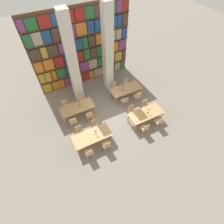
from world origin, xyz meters
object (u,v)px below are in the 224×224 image
Objects in this scene: desk_lamp_0 at (96,131)px; chair_11 at (81,99)px; chair_12 at (125,101)px; chair_3 at (96,125)px; chair_4 at (145,128)px; chair_14 at (138,96)px; chair_8 at (73,122)px; chair_1 at (79,131)px; pillar_center at (108,51)px; chair_0 at (89,153)px; chair_13 at (114,87)px; pillar_left at (72,61)px; chair_5 at (132,111)px; chair_10 at (90,115)px; desk_lamp_1 at (148,110)px; chair_9 at (66,105)px; desk_lamp_3 at (123,87)px; chair_6 at (159,122)px; reading_table_1 at (146,114)px; reading_table_0 at (92,136)px; chair_15 at (127,83)px; chair_7 at (145,105)px; desk_lamp_2 at (79,103)px; chair_2 at (107,145)px; reading_table_2 at (77,108)px; reading_table_3 at (126,89)px.

chair_11 is (0.25, 3.19, -0.53)m from desk_lamp_0.
chair_12 is (2.88, 1.71, -0.53)m from desk_lamp_0.
chair_3 is 1.00× the size of chair_4.
desk_lamp_0 reaches higher than chair_14.
chair_4 is at bearing -33.19° from chair_8.
chair_3 is (1.06, 0.00, 0.00)m from chair_1.
chair_0 is at bearing -126.14° from pillar_center.
desk_lamp_0 reaches higher than chair_13.
pillar_left reaches higher than chair_1.
chair_5 and chair_10 have the same top height.
desk_lamp_1 reaches higher than chair_9.
chair_9 is at bearing -64.37° from chair_3.
chair_3 is (-0.07, -3.31, -2.51)m from pillar_left.
desk_lamp_3 is at bearing -156.40° from chair_1.
chair_13 is at bearing -178.92° from chair_9.
chair_5 is 1.89m from chair_6.
chair_1 and chair_5 have the same top height.
chair_5 is at bearing 90.00° from chair_4.
chair_0 is 5.10m from desk_lamp_3.
chair_4 reaches higher than reading_table_1.
chair_10 is at bearing 152.25° from reading_table_1.
chair_15 reaches higher than reading_table_0.
chair_8 is (-4.79, 0.88, 0.00)m from chair_7.
chair_12 is at bearing 28.65° from reading_table_0.
chair_10 is (-3.27, 1.69, -0.54)m from desk_lamp_1.
pillar_center is 4.85m from chair_3.
chair_11 is 1.00× the size of chair_12.
desk_lamp_3 is (3.99, 0.83, 0.55)m from chair_8.
desk_lamp_2 reaches higher than reading_table_0.
pillar_center is (2.43, 0.00, 0.00)m from pillar_left.
pillar_center is 4.32m from chair_10.
chair_5 is 0.95m from chair_12.
chair_2 is at bearing -117.16° from pillar_center.
reading_table_2 is 0.99m from chair_9.
chair_14 reaches higher than reading_table_0.
chair_13 is 1.00m from desk_lamp_3.
reading_table_3 is at bearing 34.33° from reading_table_0.
reading_table_1 is 3.33m from chair_15.
chair_9 is at bearing 140.18° from chair_6.
pillar_center is 2.72× the size of reading_table_0.
chair_5 is 1.00× the size of chair_8.
chair_1 is at bearing 156.50° from chair_4.
desk_lamp_3 is at bearing -64.82° from chair_7.
reading_table_1 is at bearing 165.66° from chair_3.
pillar_center is 15.58× the size of desk_lamp_0.
chair_13 is (3.75, 0.07, 0.00)m from chair_9.
desk_lamp_2 is (-0.38, 3.23, 0.57)m from chair_2.
reading_table_1 is at bearing -35.18° from desk_lamp_2.
reading_table_2 is 3.29m from chair_13.
chair_6 is 1.00× the size of chair_11.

